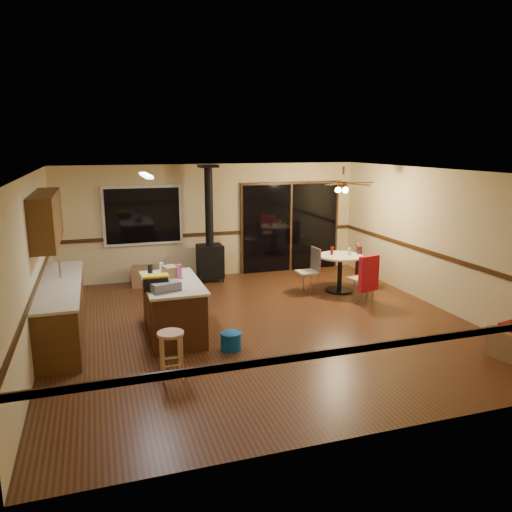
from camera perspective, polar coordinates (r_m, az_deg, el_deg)
name	(u,v)px	position (r m, az deg, el deg)	size (l,w,h in m)	color
floor	(261,325)	(8.65, 0.62, -7.87)	(7.00, 7.00, 0.00)	#4C2915
ceiling	(262,172)	(8.11, 0.66, 9.60)	(7.00, 7.00, 0.00)	silver
wall_back	(213,221)	(11.60, -4.88, 4.03)	(7.00, 7.00, 0.00)	#D0BE84
wall_front	(372,320)	(5.21, 13.08, -7.14)	(7.00, 7.00, 0.00)	#D0BE84
wall_left	(33,267)	(7.92, -24.12, -1.10)	(7.00, 7.00, 0.00)	#D0BE84
wall_right	(439,239)	(9.94, 20.14, 1.84)	(7.00, 7.00, 0.00)	#D0BE84
chair_rail	(262,268)	(8.35, 0.63, -1.43)	(7.00, 7.00, 0.08)	#37200D
window	(143,216)	(11.27, -12.81, 4.53)	(1.72, 0.10, 1.32)	black
sliding_door	(290,228)	(12.16, 3.96, 3.25)	(2.52, 0.10, 2.10)	black
lower_cabinets	(62,311)	(8.60, -21.28, -5.85)	(0.60, 3.00, 0.86)	#563415
countertop	(60,284)	(8.48, -21.52, -2.96)	(0.64, 3.04, 0.04)	beige
upper_cabinets	(46,218)	(8.49, -22.85, 3.99)	(0.35, 2.00, 0.80)	#563415
kitchen_island	(173,308)	(8.17, -9.45, -5.93)	(0.88, 1.68, 0.90)	#432210
wood_stove	(210,249)	(11.23, -5.30, 0.77)	(0.55, 0.50, 2.52)	black
ceiling_fan	(343,186)	(10.29, 9.92, 7.90)	(0.24, 0.24, 0.55)	brown
fluorescent_strip	(146,175)	(8.03, -12.47, 8.99)	(0.10, 1.20, 0.04)	white
toolbox_grey	(166,287)	(7.54, -10.30, -3.46)	(0.43, 0.24, 0.13)	slate
toolbox_black	(156,283)	(7.62, -11.41, -3.07)	(0.36, 0.19, 0.20)	black
toolbox_yellow_lid	(155,276)	(7.60, -11.44, -2.24)	(0.39, 0.20, 0.03)	gold
box_on_island	(170,272)	(8.30, -9.75, -1.77)	(0.20, 0.28, 0.18)	olive
bottle_dark	(150,273)	(8.09, -11.98, -1.92)	(0.08, 0.08, 0.27)	black
bottle_pink	(179,272)	(8.17, -8.75, -1.77)	(0.08, 0.08, 0.24)	#D84C8C
bottle_white	(161,268)	(8.53, -10.75, -1.38)	(0.06, 0.06, 0.19)	white
bar_stool	(171,355)	(6.79, -9.66, -11.10)	(0.35, 0.35, 0.64)	tan
blue_bucket	(231,341)	(7.64, -2.88, -9.68)	(0.32, 0.32, 0.27)	#0B509F
dining_table	(340,267)	(10.56, 9.58, -1.22)	(0.92, 0.92, 0.78)	black
glass_red	(332,251)	(10.51, 8.67, 0.61)	(0.06, 0.06, 0.17)	#590C14
glass_cream	(349,251)	(10.53, 10.64, 0.51)	(0.07, 0.07, 0.15)	beige
chair_left	(312,265)	(10.38, 6.41, -1.03)	(0.42, 0.42, 0.51)	tan
chair_near	(368,273)	(9.87, 12.65, -1.95)	(0.51, 0.54, 0.70)	tan
chair_right	(360,261)	(10.91, 11.78, -0.52)	(0.60, 0.58, 0.70)	tan
box_under_window	(144,276)	(11.18, -12.65, -2.27)	(0.53, 0.42, 0.42)	olive
box_corner_a	(511,343)	(8.27, 27.08, -8.80)	(0.54, 0.45, 0.41)	olive
box_corner_b	(504,340)	(8.41, 26.52, -8.63)	(0.42, 0.36, 0.34)	olive
box_small_red	(512,327)	(8.19, 27.26, -7.19)	(0.31, 0.26, 0.08)	maroon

